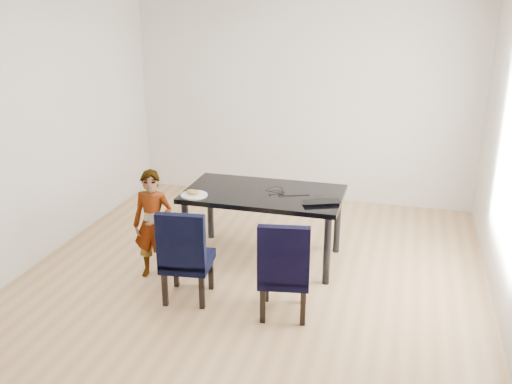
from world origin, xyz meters
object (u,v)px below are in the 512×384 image
(chair_left, at_px, (187,253))
(plate, at_px, (194,195))
(chair_right, at_px, (285,267))
(laptop, at_px, (320,201))
(dining_table, at_px, (264,226))
(child, at_px, (153,225))

(chair_left, height_order, plate, chair_left)
(chair_left, height_order, chair_right, chair_right)
(laptop, bearing_deg, dining_table, -36.81)
(plate, relative_size, laptop, 0.73)
(dining_table, xyz_separation_m, chair_right, (0.44, -0.99, 0.07))
(dining_table, distance_m, laptop, 0.73)
(child, bearing_deg, dining_table, 28.89)
(laptop, bearing_deg, child, -5.22)
(child, distance_m, plate, 0.50)
(laptop, bearing_deg, chair_right, 55.87)
(chair_right, height_order, plate, chair_right)
(chair_left, xyz_separation_m, child, (-0.47, 0.31, 0.10))
(dining_table, bearing_deg, child, -145.22)
(chair_left, distance_m, chair_right, 0.91)
(chair_left, relative_size, chair_right, 1.00)
(chair_right, bearing_deg, plate, 138.30)
(chair_left, distance_m, child, 0.57)
(dining_table, relative_size, child, 1.47)
(dining_table, height_order, laptop, laptop)
(chair_right, relative_size, child, 0.82)
(laptop, bearing_deg, chair_left, 13.99)
(plate, bearing_deg, dining_table, 25.25)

